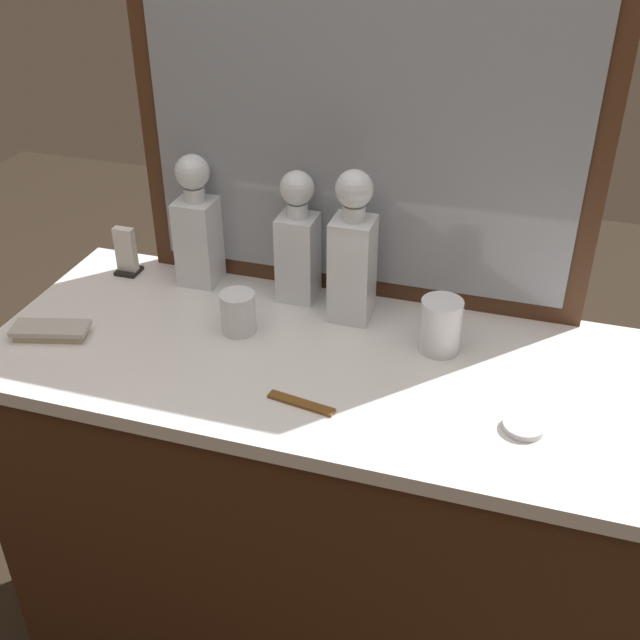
% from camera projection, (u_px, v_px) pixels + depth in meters
% --- Properties ---
extents(dresser, '(1.29, 0.56, 0.94)m').
position_uv_depth(dresser, '(320.00, 529.00, 1.74)').
color(dresser, '#472816').
rests_on(dresser, ground_plane).
extents(dresser_mirror, '(0.94, 0.03, 0.72)m').
position_uv_depth(dresser_mirror, '(360.00, 130.00, 1.51)').
color(dresser_mirror, '#472816').
rests_on(dresser_mirror, dresser).
extents(crystal_decanter_far_right, '(0.08, 0.08, 0.28)m').
position_uv_depth(crystal_decanter_far_right, '(298.00, 249.00, 1.62)').
color(crystal_decanter_far_right, white).
rests_on(crystal_decanter_far_right, dresser).
extents(crystal_decanter_left, '(0.08, 0.08, 0.32)m').
position_uv_depth(crystal_decanter_left, '(352.00, 261.00, 1.54)').
color(crystal_decanter_left, white).
rests_on(crystal_decanter_left, dresser).
extents(crystal_decanter_front, '(0.08, 0.08, 0.29)m').
position_uv_depth(crystal_decanter_front, '(198.00, 233.00, 1.67)').
color(crystal_decanter_front, white).
rests_on(crystal_decanter_front, dresser).
extents(crystal_tumbler_front, '(0.08, 0.08, 0.11)m').
position_uv_depth(crystal_tumbler_front, '(440.00, 328.00, 1.48)').
color(crystal_tumbler_front, white).
rests_on(crystal_tumbler_front, dresser).
extents(crystal_tumbler_center, '(0.07, 0.07, 0.08)m').
position_uv_depth(crystal_tumbler_center, '(238.00, 314.00, 1.54)').
color(crystal_tumbler_center, white).
rests_on(crystal_tumbler_center, dresser).
extents(silver_brush_front, '(0.16, 0.10, 0.02)m').
position_uv_depth(silver_brush_front, '(51.00, 331.00, 1.54)').
color(silver_brush_front, '#B7A88C').
rests_on(silver_brush_front, dresser).
extents(porcelain_dish, '(0.07, 0.07, 0.01)m').
position_uv_depth(porcelain_dish, '(524.00, 426.00, 1.30)').
color(porcelain_dish, silver).
rests_on(porcelain_dish, dresser).
extents(tortoiseshell_comb, '(0.13, 0.04, 0.01)m').
position_uv_depth(tortoiseshell_comb, '(301.00, 403.00, 1.36)').
color(tortoiseshell_comb, brown).
rests_on(tortoiseshell_comb, dresser).
extents(napkin_holder, '(0.05, 0.05, 0.11)m').
position_uv_depth(napkin_holder, '(126.00, 254.00, 1.74)').
color(napkin_holder, black).
rests_on(napkin_holder, dresser).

